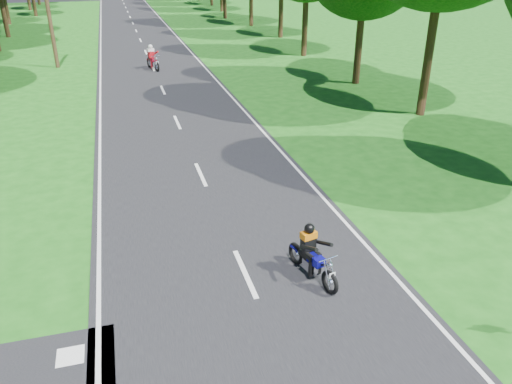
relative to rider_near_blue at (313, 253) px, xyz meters
name	(u,v)px	position (x,y,z in m)	size (l,w,h in m)	color
ground	(270,330)	(-1.44, -1.43, -0.68)	(160.00, 160.00, 0.00)	#164F12
main_road	(133,23)	(-1.44, 48.57, -0.67)	(7.00, 140.00, 0.02)	black
road_markings	(132,25)	(-1.58, 46.69, -0.66)	(7.40, 140.00, 0.01)	silver
telegraph_pole	(47,1)	(-7.44, 26.57, 3.39)	(1.20, 0.26, 8.00)	#382616
rider_near_blue	(313,253)	(0.00, 0.00, 0.00)	(0.53, 1.60, 1.33)	#0F0D8F
rider_far_red	(152,57)	(-1.45, 24.16, 0.10)	(0.61, 1.84, 1.54)	#A90D26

